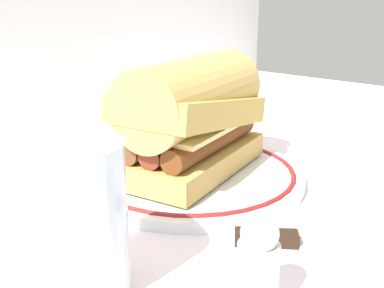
% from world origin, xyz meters
% --- Properties ---
extents(ground_plane, '(1.50, 1.50, 0.00)m').
position_xyz_m(ground_plane, '(0.00, 0.00, 0.00)').
color(ground_plane, white).
extents(plate, '(0.26, 0.26, 0.01)m').
position_xyz_m(plate, '(0.01, -0.01, 0.01)').
color(plate, white).
rests_on(plate, ground_plane).
extents(sausage_sandwich, '(0.21, 0.13, 0.13)m').
position_xyz_m(sausage_sandwich, '(0.01, -0.01, 0.08)').
color(sausage_sandwich, tan).
rests_on(sausage_sandwich, plate).
extents(drinking_glass, '(0.07, 0.07, 0.11)m').
position_xyz_m(drinking_glass, '(-0.20, -0.09, 0.05)').
color(drinking_glass, silver).
rests_on(drinking_glass, ground_plane).
extents(salt_shaker, '(0.03, 0.03, 0.07)m').
position_xyz_m(salt_shaker, '(-0.13, -0.19, 0.03)').
color(salt_shaker, white).
rests_on(salt_shaker, ground_plane).
extents(butter_knife, '(0.11, 0.13, 0.01)m').
position_xyz_m(butter_knife, '(-0.04, -0.18, 0.00)').
color(butter_knife, silver).
rests_on(butter_knife, ground_plane).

